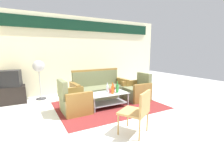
# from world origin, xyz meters

# --- Properties ---
(ground_plane) EXTENTS (14.00, 14.00, 0.00)m
(ground_plane) POSITION_xyz_m (0.00, 0.00, 0.00)
(ground_plane) COLOR white
(wall_back) EXTENTS (6.52, 0.19, 2.80)m
(wall_back) POSITION_xyz_m (0.00, 3.05, 1.48)
(wall_back) COLOR beige
(wall_back) RESTS_ON ground
(rug) EXTENTS (2.90, 2.17, 0.01)m
(rug) POSITION_xyz_m (-0.03, 0.96, 0.01)
(rug) COLOR maroon
(rug) RESTS_ON ground
(couch) EXTENTS (1.83, 0.81, 0.96)m
(couch) POSITION_xyz_m (-0.02, 1.65, 0.32)
(couch) COLOR #6B704C
(couch) RESTS_ON rug
(armchair_left) EXTENTS (0.72, 0.78, 0.85)m
(armchair_left) POSITION_xyz_m (-1.07, 0.89, 0.29)
(armchair_left) COLOR #6B704C
(armchair_left) RESTS_ON rug
(armchair_right) EXTENTS (0.70, 0.76, 0.85)m
(armchair_right) POSITION_xyz_m (1.01, 1.01, 0.29)
(armchair_right) COLOR #6B704C
(armchair_right) RESTS_ON rug
(coffee_table) EXTENTS (1.10, 0.60, 0.40)m
(coffee_table) POSITION_xyz_m (-0.13, 0.85, 0.27)
(coffee_table) COLOR silver
(coffee_table) RESTS_ON rug
(bottle_clear) EXTENTS (0.07, 0.07, 0.27)m
(bottle_clear) POSITION_xyz_m (-0.09, 0.96, 0.51)
(bottle_clear) COLOR silver
(bottle_clear) RESTS_ON coffee_table
(bottle_red) EXTENTS (0.06, 0.06, 0.22)m
(bottle_red) POSITION_xyz_m (0.06, 0.87, 0.49)
(bottle_red) COLOR red
(bottle_red) RESTS_ON coffee_table
(bottle_orange) EXTENTS (0.07, 0.07, 0.31)m
(bottle_orange) POSITION_xyz_m (-0.05, 0.72, 0.53)
(bottle_orange) COLOR #D85919
(bottle_orange) RESTS_ON coffee_table
(bottle_green) EXTENTS (0.08, 0.08, 0.32)m
(bottle_green) POSITION_xyz_m (0.14, 0.79, 0.53)
(bottle_green) COLOR #2D8C38
(bottle_green) RESTS_ON coffee_table
(cup) EXTENTS (0.08, 0.08, 0.10)m
(cup) POSITION_xyz_m (-0.04, 0.86, 0.46)
(cup) COLOR red
(cup) RESTS_ON coffee_table
(tv_stand) EXTENTS (0.80, 0.50, 0.52)m
(tv_stand) POSITION_xyz_m (-2.52, 2.55, 0.26)
(tv_stand) COLOR black
(tv_stand) RESTS_ON ground
(television) EXTENTS (0.67, 0.54, 0.48)m
(television) POSITION_xyz_m (-2.52, 2.55, 0.76)
(television) COLOR black
(television) RESTS_ON tv_stand
(pedestal_fan) EXTENTS (0.36, 0.36, 1.27)m
(pedestal_fan) POSITION_xyz_m (-1.70, 2.60, 1.01)
(pedestal_fan) COLOR #2D2D33
(pedestal_fan) RESTS_ON ground
(wicker_chair) EXTENTS (0.66, 0.66, 0.84)m
(wicker_chair) POSITION_xyz_m (-0.33, -0.76, 0.49)
(wicker_chair) COLOR #AD844C
(wicker_chair) RESTS_ON ground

